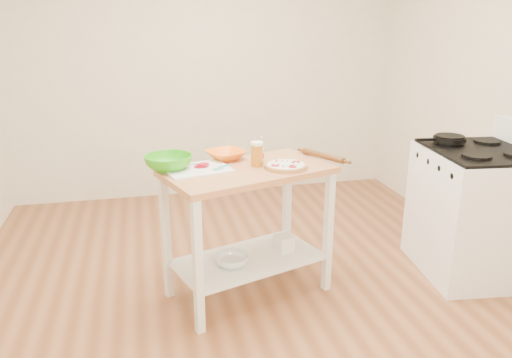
{
  "coord_description": "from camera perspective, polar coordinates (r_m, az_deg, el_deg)",
  "views": [
    {
      "loc": [
        -0.68,
        -2.95,
        1.81
      ],
      "look_at": [
        0.01,
        0.02,
        0.83
      ],
      "focal_mm": 35.0,
      "sensor_mm": 36.0,
      "label": 1
    }
  ],
  "objects": [
    {
      "name": "room_shell",
      "position": [
        3.07,
        -0.15,
        9.07
      ],
      "size": [
        4.04,
        4.54,
        2.74
      ],
      "color": "#9A5E39",
      "rests_on": "ground"
    },
    {
      "name": "prep_island",
      "position": [
        3.29,
        -0.91,
        -3.06
      ],
      "size": [
        1.19,
        0.89,
        0.9
      ],
      "rotation": [
        0.0,
        0.0,
        0.32
      ],
      "color": "tan",
      "rests_on": "ground"
    },
    {
      "name": "gas_stove",
      "position": [
        3.99,
        23.6,
        -3.41
      ],
      "size": [
        0.78,
        0.89,
        1.11
      ],
      "rotation": [
        0.0,
        0.0,
        -0.12
      ],
      "color": "white",
      "rests_on": "ground"
    },
    {
      "name": "skillet",
      "position": [
        3.95,
        21.15,
        4.29
      ],
      "size": [
        0.37,
        0.23,
        0.03
      ],
      "rotation": [
        0.0,
        0.0,
        -0.12
      ],
      "color": "black",
      "rests_on": "gas_stove"
    },
    {
      "name": "pizza",
      "position": [
        3.22,
        3.41,
        1.55
      ],
      "size": [
        0.28,
        0.28,
        0.04
      ],
      "rotation": [
        0.0,
        0.0,
        0.02
      ],
      "color": "tan",
      "rests_on": "prep_island"
    },
    {
      "name": "cutting_board",
      "position": [
        3.19,
        -6.76,
        1.17
      ],
      "size": [
        0.46,
        0.39,
        0.04
      ],
      "rotation": [
        0.0,
        0.0,
        0.24
      ],
      "color": "white",
      "rests_on": "prep_island"
    },
    {
      "name": "spatula",
      "position": [
        3.18,
        -3.92,
        1.36
      ],
      "size": [
        0.14,
        0.1,
        0.01
      ],
      "rotation": [
        0.0,
        0.0,
        0.41
      ],
      "color": "#44A7AC",
      "rests_on": "cutting_board"
    },
    {
      "name": "knife",
      "position": [
        3.26,
        -9.34,
        1.56
      ],
      "size": [
        0.27,
        0.03,
        0.01
      ],
      "rotation": [
        0.0,
        0.0,
        -0.02
      ],
      "color": "silver",
      "rests_on": "cutting_board"
    },
    {
      "name": "orange_bowl",
      "position": [
        3.42,
        -3.46,
        2.77
      ],
      "size": [
        0.33,
        0.33,
        0.06
      ],
      "primitive_type": "imported",
      "rotation": [
        0.0,
        0.0,
        0.38
      ],
      "color": "orange",
      "rests_on": "prep_island"
    },
    {
      "name": "green_bowl",
      "position": [
        3.22,
        -9.97,
        1.88
      ],
      "size": [
        0.3,
        0.3,
        0.09
      ],
      "primitive_type": "imported",
      "rotation": [
        0.0,
        0.0,
        0.01
      ],
      "color": "#34AD14",
      "rests_on": "prep_island"
    },
    {
      "name": "beer_pint",
      "position": [
        3.24,
        0.11,
        2.88
      ],
      "size": [
        0.08,
        0.08,
        0.16
      ],
      "color": "#B56818",
      "rests_on": "prep_island"
    },
    {
      "name": "yogurt_tub",
      "position": [
        3.33,
        0.19,
        2.74
      ],
      "size": [
        0.09,
        0.09,
        0.18
      ],
      "color": "white",
      "rests_on": "prep_island"
    },
    {
      "name": "rolling_pin",
      "position": [
        3.45,
        7.67,
        2.61
      ],
      "size": [
        0.21,
        0.34,
        0.04
      ],
      "primitive_type": "cylinder",
      "rotation": [
        1.57,
        0.0,
        0.49
      ],
      "color": "brown",
      "rests_on": "prep_island"
    },
    {
      "name": "shelf_glass_bowl",
      "position": [
        3.34,
        -2.75,
        -9.27
      ],
      "size": [
        0.32,
        0.32,
        0.07
      ],
      "primitive_type": "imported",
      "rotation": [
        0.0,
        0.0,
        0.64
      ],
      "color": "silver",
      "rests_on": "prep_island"
    },
    {
      "name": "shelf_bin",
      "position": [
        3.53,
        3.2,
        -7.32
      ],
      "size": [
        0.14,
        0.14,
        0.11
      ],
      "primitive_type": "cube",
      "rotation": [
        0.0,
        0.0,
        0.32
      ],
      "color": "white",
      "rests_on": "prep_island"
    }
  ]
}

